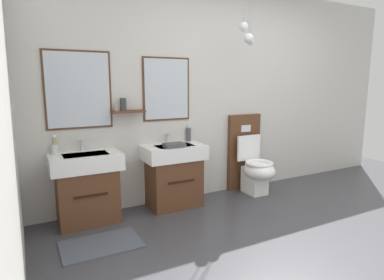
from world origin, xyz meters
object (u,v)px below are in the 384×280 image
at_px(vanity_sink_left, 87,186).
at_px(soap_dispenser, 189,134).
at_px(vanity_sink_right, 174,174).
at_px(toilet, 251,163).
at_px(toothbrush_cup, 55,148).
at_px(folded_hand_towel, 174,145).

bearing_deg(vanity_sink_left, soap_dispenser, 6.82).
relative_size(vanity_sink_right, toilet, 0.72).
height_order(toothbrush_cup, folded_hand_towel, toothbrush_cup).
relative_size(vanity_sink_left, toilet, 0.72).
height_order(vanity_sink_left, toothbrush_cup, toothbrush_cup).
xyz_separation_m(vanity_sink_left, soap_dispenser, (1.24, 0.15, 0.42)).
bearing_deg(soap_dispenser, vanity_sink_left, -173.18).
xyz_separation_m(vanity_sink_left, vanity_sink_right, (0.96, 0.00, 0.00)).
relative_size(toothbrush_cup, soap_dispenser, 0.98).
xyz_separation_m(soap_dispenser, folded_hand_towel, (-0.31, -0.27, -0.06)).
bearing_deg(toothbrush_cup, folded_hand_towel, -12.12).
relative_size(toothbrush_cup, folded_hand_towel, 0.88).
bearing_deg(vanity_sink_right, toilet, -1.18).
relative_size(vanity_sink_left, vanity_sink_right, 1.00).
bearing_deg(folded_hand_towel, vanity_sink_left, 172.79).
bearing_deg(vanity_sink_left, toothbrush_cup, 152.37).
distance_m(vanity_sink_left, folded_hand_towel, 1.00).
distance_m(toothbrush_cup, soap_dispenser, 1.50).
bearing_deg(toothbrush_cup, toilet, -3.95).
bearing_deg(folded_hand_towel, vanity_sink_right, 71.13).
height_order(vanity_sink_right, soap_dispenser, soap_dispenser).
bearing_deg(vanity_sink_left, vanity_sink_right, 0.00).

